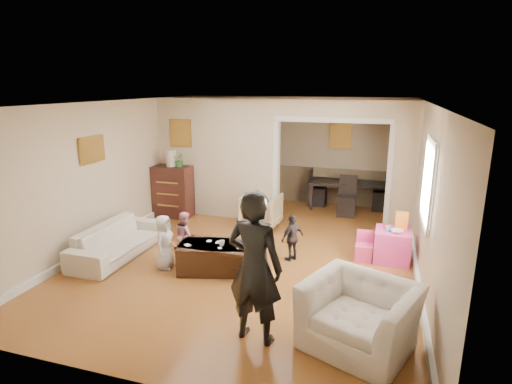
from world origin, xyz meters
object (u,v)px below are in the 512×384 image
(table_lamp, at_px, (171,158))
(coffee_cup, at_px, (222,243))
(child_kneel_b, at_px, (185,235))
(armchair_front, at_px, (359,316))
(dining_table, at_px, (349,194))
(child_toddler, at_px, (292,238))
(dresser, at_px, (173,192))
(armchair_back, at_px, (261,210))
(adult_person, at_px, (255,267))
(sofa, at_px, (118,240))
(coffee_table, at_px, (217,257))
(play_table, at_px, (392,246))
(cyan_cup, at_px, (387,228))
(child_kneel_a, at_px, (164,242))

(table_lamp, height_order, coffee_cup, table_lamp)
(child_kneel_b, bearing_deg, armchair_front, -153.75)
(dining_table, relative_size, child_toddler, 2.39)
(dresser, relative_size, child_kneel_b, 1.39)
(armchair_back, bearing_deg, child_toddler, 127.05)
(armchair_back, height_order, adult_person, adult_person)
(table_lamp, bearing_deg, sofa, -86.52)
(armchair_front, relative_size, dresser, 1.01)
(sofa, bearing_deg, coffee_table, -91.33)
(play_table, xyz_separation_m, dining_table, (-0.96, 2.97, 0.06))
(cyan_cup, distance_m, child_kneel_b, 3.37)
(dresser, xyz_separation_m, child_kneel_b, (1.31, -2.03, -0.16))
(armchair_back, height_order, armchair_front, armchair_front)
(sofa, xyz_separation_m, child_kneel_b, (1.17, 0.24, 0.13))
(play_table, relative_size, cyan_cup, 7.14)
(armchair_back, distance_m, coffee_cup, 2.31)
(coffee_cup, height_order, adult_person, adult_person)
(dining_table, distance_m, child_kneel_a, 5.02)
(coffee_table, distance_m, child_kneel_a, 0.89)
(coffee_cup, relative_size, child_kneel_a, 0.11)
(sofa, distance_m, armchair_back, 2.93)
(armchair_front, height_order, dining_table, armchair_front)
(child_kneel_a, height_order, child_toddler, child_kneel_a)
(armchair_front, bearing_deg, child_kneel_b, 172.82)
(child_kneel_a, bearing_deg, child_kneel_b, -23.21)
(cyan_cup, height_order, dining_table, dining_table)
(coffee_cup, bearing_deg, dining_table, 69.26)
(armchair_back, height_order, coffee_cup, armchair_back)
(adult_person, xyz_separation_m, child_kneel_b, (-1.81, 1.86, -0.49))
(adult_person, distance_m, child_toddler, 2.36)
(sofa, height_order, coffee_cup, sofa)
(play_table, height_order, cyan_cup, cyan_cup)
(coffee_cup, bearing_deg, coffee_table, 153.43)
(table_lamp, relative_size, adult_person, 0.20)
(dresser, bearing_deg, play_table, -13.58)
(adult_person, bearing_deg, armchair_back, -66.49)
(coffee_table, height_order, adult_person, adult_person)
(child_kneel_a, bearing_deg, adult_person, -130.48)
(sofa, xyz_separation_m, armchair_back, (1.94, 2.20, 0.07))
(sofa, height_order, child_kneel_b, child_kneel_b)
(child_kneel_b, bearing_deg, cyan_cup, -110.12)
(child_kneel_b, distance_m, child_toddler, 1.81)
(table_lamp, xyz_separation_m, dining_table, (3.71, 1.85, -0.99))
(dresser, relative_size, cyan_cup, 14.30)
(table_lamp, height_order, child_kneel_b, table_lamp)
(play_table, bearing_deg, child_kneel_a, -158.92)
(coffee_table, height_order, cyan_cup, cyan_cup)
(armchair_back, relative_size, play_table, 1.33)
(child_toddler, bearing_deg, play_table, 140.92)
(armchair_front, xyz_separation_m, coffee_cup, (-2.17, 1.29, 0.12))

